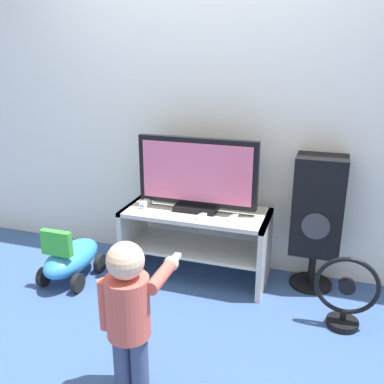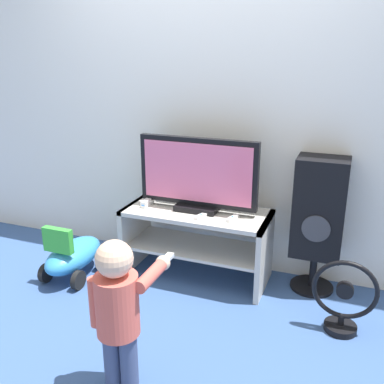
% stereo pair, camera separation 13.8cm
% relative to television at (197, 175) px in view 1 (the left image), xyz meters
% --- Properties ---
extents(ground_plane, '(16.00, 16.00, 0.00)m').
position_rel_television_xyz_m(ground_plane, '(0.00, -0.25, -0.78)').
color(ground_plane, '#38568C').
extents(wall_back, '(10.00, 0.06, 2.60)m').
position_rel_television_xyz_m(wall_back, '(0.00, 0.29, 0.52)').
color(wall_back, silver).
rests_on(wall_back, ground_plane).
extents(tv_stand, '(1.06, 0.46, 0.52)m').
position_rel_television_xyz_m(tv_stand, '(0.00, -0.02, -0.44)').
color(tv_stand, beige).
rests_on(tv_stand, ground_plane).
extents(television, '(0.87, 0.20, 0.53)m').
position_rel_television_xyz_m(television, '(0.00, 0.00, 0.00)').
color(television, black).
rests_on(television, tv_stand).
extents(game_console, '(0.04, 0.18, 0.05)m').
position_rel_television_xyz_m(game_console, '(-0.38, -0.03, -0.23)').
color(game_console, white).
rests_on(game_console, tv_stand).
extents(remote_primary, '(0.07, 0.13, 0.03)m').
position_rel_television_xyz_m(remote_primary, '(0.29, -0.09, -0.25)').
color(remote_primary, white).
rests_on(remote_primary, tv_stand).
extents(remote_secondary, '(0.08, 0.13, 0.03)m').
position_rel_television_xyz_m(remote_secondary, '(0.08, -0.13, -0.25)').
color(remote_secondary, white).
rests_on(remote_secondary, tv_stand).
extents(child, '(0.31, 0.47, 0.82)m').
position_rel_television_xyz_m(child, '(0.06, -1.22, -0.30)').
color(child, '#3F4C72').
rests_on(child, ground_plane).
extents(speaker_tower, '(0.34, 0.30, 0.96)m').
position_rel_television_xyz_m(speaker_tower, '(0.84, 0.11, -0.19)').
color(speaker_tower, black).
rests_on(speaker_tower, ground_plane).
extents(floor_fan, '(0.38, 0.19, 0.47)m').
position_rel_television_xyz_m(floor_fan, '(1.05, -0.33, -0.57)').
color(floor_fan, black).
rests_on(floor_fan, ground_plane).
extents(ride_on_toy, '(0.32, 0.56, 0.45)m').
position_rel_television_xyz_m(ride_on_toy, '(-0.86, -0.36, -0.61)').
color(ride_on_toy, '#338CD1').
rests_on(ride_on_toy, ground_plane).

